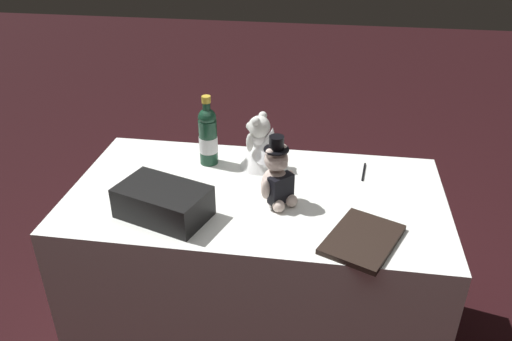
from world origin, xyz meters
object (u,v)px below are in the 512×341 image
champagne_bottle (208,135)px  guestbook (362,239)px  gift_case_black (163,202)px  teddy_bear_bride (262,145)px  signing_pen (364,171)px  teddy_bear_groom (277,178)px

champagne_bottle → guestbook: bearing=-36.2°
champagne_bottle → gift_case_black: bearing=-99.4°
teddy_bear_bride → gift_case_black: size_ratio=0.66×
teddy_bear_bride → signing_pen: bearing=2.7°
gift_case_black → guestbook: bearing=-4.0°
teddy_bear_groom → signing_pen: bearing=40.7°
teddy_bear_groom → gift_case_black: (-0.40, -0.15, -0.05)m
teddy_bear_bride → guestbook: size_ratio=0.83×
teddy_bear_bride → champagne_bottle: champagne_bottle is taller
teddy_bear_groom → champagne_bottle: bearing=140.1°
champagne_bottle → guestbook: champagne_bottle is taller
signing_pen → teddy_bear_bride: bearing=-177.3°
gift_case_black → guestbook: size_ratio=1.26×
guestbook → signing_pen: bearing=111.5°
teddy_bear_groom → guestbook: size_ratio=0.95×
signing_pen → guestbook: bearing=-92.4°
champagne_bottle → signing_pen: 0.67m
teddy_bear_groom → teddy_bear_bride: size_ratio=1.15×
signing_pen → gift_case_black: gift_case_black is taller
guestbook → teddy_bear_bride: bearing=155.3°
signing_pen → gift_case_black: size_ratio=0.41×
teddy_bear_groom → signing_pen: (0.33, 0.29, -0.10)m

